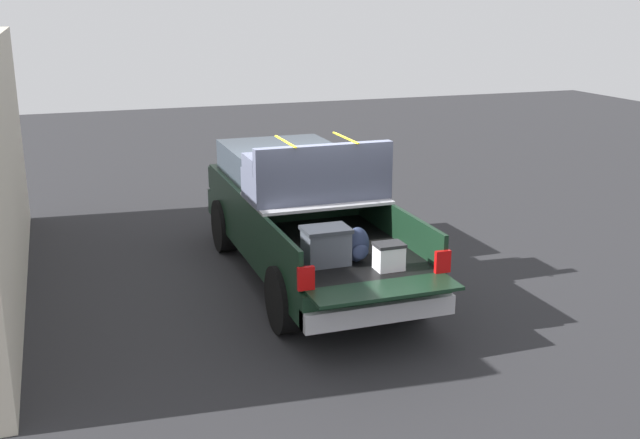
# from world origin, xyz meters

# --- Properties ---
(ground_plane) EXTENTS (40.00, 40.00, 0.00)m
(ground_plane) POSITION_xyz_m (0.00, 0.00, 0.00)
(ground_plane) COLOR #262628
(pickup_truck) EXTENTS (6.05, 2.06, 2.23)m
(pickup_truck) POSITION_xyz_m (0.36, 0.00, 0.97)
(pickup_truck) COLOR black
(pickup_truck) RESTS_ON ground_plane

